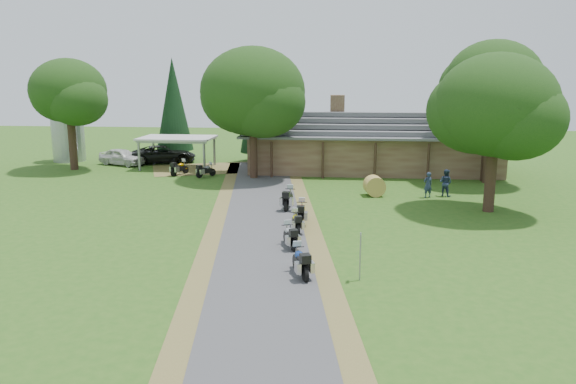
# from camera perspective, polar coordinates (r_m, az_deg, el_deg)

# --- Properties ---
(ground) EXTENTS (120.00, 120.00, 0.00)m
(ground) POSITION_cam_1_polar(r_m,az_deg,el_deg) (25.01, -2.69, -6.64)
(ground) COLOR #2A5718
(ground) RESTS_ON ground
(driveway) EXTENTS (51.95, 51.95, 0.00)m
(driveway) POSITION_cam_1_polar(r_m,az_deg,el_deg) (28.86, -2.54, -4.10)
(driveway) COLOR #3F3F41
(driveway) RESTS_ON ground
(lodge) EXTENTS (21.40, 9.40, 4.90)m
(lodge) POSITION_cam_1_polar(r_m,az_deg,el_deg) (47.85, 8.59, 5.17)
(lodge) COLOR brown
(lodge) RESTS_ON ground
(silo) EXTENTS (3.25, 3.25, 5.86)m
(silo) POSITION_cam_1_polar(r_m,az_deg,el_deg) (55.89, -21.48, 5.93)
(silo) COLOR gray
(silo) RESTS_ON ground
(carport) EXTENTS (6.24, 4.20, 2.68)m
(carport) POSITION_cam_1_polar(r_m,az_deg,el_deg) (49.21, -11.14, 3.96)
(carport) COLOR silver
(carport) RESTS_ON ground
(car_white_sedan) EXTENTS (4.28, 6.07, 1.86)m
(car_white_sedan) POSITION_cam_1_polar(r_m,az_deg,el_deg) (51.99, -16.53, 3.65)
(car_white_sedan) COLOR silver
(car_white_sedan) RESTS_ON ground
(car_dark_suv) EXTENTS (4.53, 6.74, 2.38)m
(car_dark_suv) POSITION_cam_1_polar(r_m,az_deg,el_deg) (52.37, -12.52, 4.20)
(car_dark_suv) COLOR black
(car_dark_suv) RESTS_ON ground
(motorcycle_row_a) EXTENTS (1.18, 1.96, 1.27)m
(motorcycle_row_a) POSITION_cam_1_polar(r_m,az_deg,el_deg) (22.62, 1.27, -6.96)
(motorcycle_row_a) COLOR navy
(motorcycle_row_a) RESTS_ON ground
(motorcycle_row_b) EXTENTS (1.12, 1.81, 1.17)m
(motorcycle_row_b) POSITION_cam_1_polar(r_m,az_deg,el_deg) (26.22, 0.17, -4.40)
(motorcycle_row_b) COLOR #969A9E
(motorcycle_row_b) RESTS_ON ground
(motorcycle_row_c) EXTENTS (0.92, 1.75, 1.14)m
(motorcycle_row_c) POSITION_cam_1_polar(r_m,az_deg,el_deg) (28.71, 0.84, -2.99)
(motorcycle_row_c) COLOR #D4CC00
(motorcycle_row_c) RESTS_ON ground
(motorcycle_row_d) EXTENTS (0.65, 1.89, 1.29)m
(motorcycle_row_d) POSITION_cam_1_polar(r_m,az_deg,el_deg) (30.40, 1.36, -2.01)
(motorcycle_row_d) COLOR red
(motorcycle_row_d) RESTS_ON ground
(motorcycle_row_e) EXTENTS (0.81, 2.04, 1.36)m
(motorcycle_row_e) POSITION_cam_1_polar(r_m,az_deg,el_deg) (33.61, 0.05, -0.58)
(motorcycle_row_e) COLOR black
(motorcycle_row_e) RESTS_ON ground
(motorcycle_carport_a) EXTENTS (1.29, 1.88, 1.23)m
(motorcycle_carport_a) POSITION_cam_1_polar(r_m,az_deg,el_deg) (45.81, -10.96, 2.47)
(motorcycle_carport_a) COLOR #E29C00
(motorcycle_carport_a) RESTS_ON ground
(motorcycle_carport_b) EXTENTS (1.45, 1.65, 1.14)m
(motorcycle_carport_b) POSITION_cam_1_polar(r_m,az_deg,el_deg) (44.59, -8.34, 2.25)
(motorcycle_carport_b) COLOR slate
(motorcycle_carport_b) RESTS_ON ground
(person_a) EXTENTS (0.68, 0.60, 1.99)m
(person_a) POSITION_cam_1_polar(r_m,az_deg,el_deg) (37.77, 14.03, 0.93)
(person_a) COLOR #273652
(person_a) RESTS_ON ground
(person_b) EXTENTS (0.74, 0.71, 2.12)m
(person_b) POSITION_cam_1_polar(r_m,az_deg,el_deg) (38.49, 15.73, 1.14)
(person_b) COLOR #273652
(person_b) RESTS_ON ground
(hay_bale) EXTENTS (1.49, 1.40, 1.32)m
(hay_bale) POSITION_cam_1_polar(r_m,az_deg,el_deg) (37.70, 8.76, 0.62)
(hay_bale) COLOR #A38D3B
(hay_bale) RESTS_ON ground
(sign_post) EXTENTS (0.35, 0.06, 1.94)m
(sign_post) POSITION_cam_1_polar(r_m,az_deg,el_deg) (22.17, 7.34, -6.55)
(sign_post) COLOR gray
(sign_post) RESTS_ON ground
(oak_lodge_left) EXTENTS (7.94, 7.94, 10.74)m
(oak_lodge_left) POSITION_cam_1_polar(r_m,az_deg,el_deg) (43.18, -3.57, 8.46)
(oak_lodge_left) COLOR black
(oak_lodge_left) RESTS_ON ground
(oak_lodge_right) EXTENTS (6.84, 6.84, 12.08)m
(oak_lodge_right) POSITION_cam_1_polar(r_m,az_deg,el_deg) (43.72, 20.03, 8.69)
(oak_lodge_right) COLOR black
(oak_lodge_right) RESTS_ON ground
(oak_driveway) EXTENTS (6.94, 6.94, 10.05)m
(oak_driveway) POSITION_cam_1_polar(r_m,az_deg,el_deg) (34.42, 20.23, 6.30)
(oak_driveway) COLOR black
(oak_driveway) RESTS_ON ground
(oak_silo) EXTENTS (6.20, 6.20, 10.67)m
(oak_silo) POSITION_cam_1_polar(r_m,az_deg,el_deg) (50.47, -21.31, 8.13)
(oak_silo) COLOR black
(oak_silo) RESTS_ON ground
(cedar_near) EXTENTS (3.31, 3.31, 10.51)m
(cedar_near) POSITION_cam_1_polar(r_m,az_deg,el_deg) (51.74, -3.09, 8.90)
(cedar_near) COLOR black
(cedar_near) RESTS_ON ground
(cedar_far) EXTENTS (3.45, 3.45, 9.47)m
(cedar_far) POSITION_cam_1_polar(r_m,az_deg,el_deg) (54.10, -11.54, 8.26)
(cedar_far) COLOR black
(cedar_far) RESTS_ON ground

